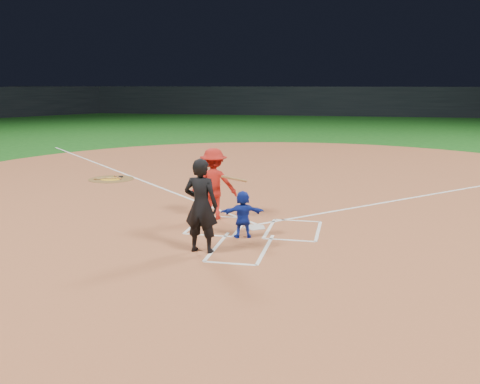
% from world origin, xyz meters
% --- Properties ---
extents(ground, '(120.00, 120.00, 0.00)m').
position_xyz_m(ground, '(0.00, 0.00, 0.00)').
color(ground, '#124B14').
rests_on(ground, ground).
extents(home_plate_dirt, '(28.00, 28.00, 0.01)m').
position_xyz_m(home_plate_dirt, '(0.00, 6.00, 0.01)').
color(home_plate_dirt, '#995332').
rests_on(home_plate_dirt, ground).
extents(stadium_wall_far, '(80.00, 1.20, 3.20)m').
position_xyz_m(stadium_wall_far, '(0.00, 48.00, 1.60)').
color(stadium_wall_far, black).
rests_on(stadium_wall_far, ground).
extents(home_plate, '(0.60, 0.60, 0.02)m').
position_xyz_m(home_plate, '(0.00, 0.00, 0.02)').
color(home_plate, silver).
rests_on(home_plate, home_plate_dirt).
extents(on_deck_circle, '(1.70, 1.70, 0.01)m').
position_xyz_m(on_deck_circle, '(-6.60, 5.68, 0.02)').
color(on_deck_circle, brown).
rests_on(on_deck_circle, home_plate_dirt).
extents(on_deck_logo, '(0.80, 0.80, 0.00)m').
position_xyz_m(on_deck_logo, '(-6.60, 5.68, 0.02)').
color(on_deck_logo, yellow).
rests_on(on_deck_logo, on_deck_circle).
extents(on_deck_bat_a, '(0.61, 0.67, 0.06)m').
position_xyz_m(on_deck_bat_a, '(-6.45, 5.93, 0.05)').
color(on_deck_bat_a, '#965D37').
rests_on(on_deck_bat_a, on_deck_circle).
extents(on_deck_bat_b, '(0.81, 0.34, 0.06)m').
position_xyz_m(on_deck_bat_b, '(-6.80, 5.58, 0.05)').
color(on_deck_bat_b, olive).
rests_on(on_deck_bat_b, on_deck_circle).
extents(bat_weight_donut, '(0.19, 0.19, 0.05)m').
position_xyz_m(bat_weight_donut, '(-6.40, 6.08, 0.05)').
color(bat_weight_donut, black).
rests_on(bat_weight_donut, on_deck_circle).
extents(catcher, '(1.10, 0.65, 1.13)m').
position_xyz_m(catcher, '(-0.13, -0.89, 0.58)').
color(catcher, '#1329A1').
rests_on(catcher, home_plate_dirt).
extents(umpire, '(0.79, 0.55, 2.05)m').
position_xyz_m(umpire, '(-0.78, -2.16, 1.04)').
color(umpire, black).
rests_on(umpire, home_plate_dirt).
extents(chalk_markings, '(28.35, 17.32, 0.01)m').
position_xyz_m(chalk_markings, '(0.00, 5.29, 0.01)').
color(chalk_markings, white).
rests_on(chalk_markings, home_plate_dirt).
extents(batter_at_plate, '(1.55, 0.96, 1.90)m').
position_xyz_m(batter_at_plate, '(-1.25, 0.68, 0.96)').
color(batter_at_plate, '#AE1A13').
rests_on(batter_at_plate, home_plate_dirt).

